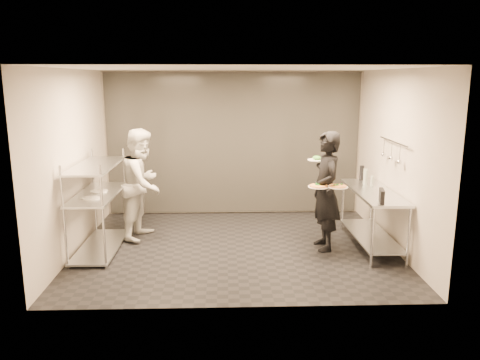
{
  "coord_description": "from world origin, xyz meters",
  "views": [
    {
      "loc": [
        -0.17,
        -7.09,
        2.66
      ],
      "look_at": [
        0.07,
        0.04,
        1.1
      ],
      "focal_mm": 35.0,
      "sensor_mm": 36.0,
      "label": 1
    }
  ],
  "objects_px": {
    "waiter": "(326,191)",
    "pos_monitor": "(382,196)",
    "chef": "(143,184)",
    "prep_counter": "(373,209)",
    "pizza_plate_near": "(318,186)",
    "pizza_plate_far": "(338,186)",
    "bottle_green": "(365,177)",
    "bottle_clear": "(372,181)",
    "salad_plate": "(317,159)",
    "pass_rack": "(98,202)",
    "bottle_dark": "(362,173)"
  },
  "relations": [
    {
      "from": "chef",
      "to": "bottle_dark",
      "type": "bearing_deg",
      "value": -72.55
    },
    {
      "from": "pos_monitor",
      "to": "salad_plate",
      "type": "bearing_deg",
      "value": 139.7
    },
    {
      "from": "waiter",
      "to": "bottle_green",
      "type": "height_order",
      "value": "waiter"
    },
    {
      "from": "pizza_plate_far",
      "to": "bottle_dark",
      "type": "xyz_separation_m",
      "value": [
        0.69,
        1.12,
        -0.02
      ]
    },
    {
      "from": "pizza_plate_far",
      "to": "bottle_green",
      "type": "xyz_separation_m",
      "value": [
        0.65,
        0.77,
        -0.02
      ]
    },
    {
      "from": "pass_rack",
      "to": "bottle_green",
      "type": "distance_m",
      "value": 4.35
    },
    {
      "from": "pizza_plate_far",
      "to": "prep_counter",
      "type": "bearing_deg",
      "value": 26.03
    },
    {
      "from": "prep_counter",
      "to": "pizza_plate_far",
      "type": "relative_size",
      "value": 6.02
    },
    {
      "from": "chef",
      "to": "waiter",
      "type": "bearing_deg",
      "value": -88.29
    },
    {
      "from": "pizza_plate_near",
      "to": "bottle_green",
      "type": "bearing_deg",
      "value": 36.91
    },
    {
      "from": "pizza_plate_near",
      "to": "bottle_green",
      "type": "xyz_separation_m",
      "value": [
        0.93,
        0.7,
        -0.01
      ]
    },
    {
      "from": "pass_rack",
      "to": "pizza_plate_far",
      "type": "distance_m",
      "value": 3.7
    },
    {
      "from": "chef",
      "to": "pizza_plate_near",
      "type": "distance_m",
      "value": 2.92
    },
    {
      "from": "salad_plate",
      "to": "bottle_clear",
      "type": "relative_size",
      "value": 1.66
    },
    {
      "from": "bottle_dark",
      "to": "chef",
      "type": "bearing_deg",
      "value": -176.94
    },
    {
      "from": "pass_rack",
      "to": "bottle_clear",
      "type": "distance_m",
      "value": 4.41
    },
    {
      "from": "pos_monitor",
      "to": "pizza_plate_near",
      "type": "bearing_deg",
      "value": 162.79
    },
    {
      "from": "chef",
      "to": "salad_plate",
      "type": "relative_size",
      "value": 6.28
    },
    {
      "from": "pass_rack",
      "to": "prep_counter",
      "type": "xyz_separation_m",
      "value": [
        4.33,
        0.0,
        -0.14
      ]
    },
    {
      "from": "prep_counter",
      "to": "bottle_clear",
      "type": "distance_m",
      "value": 0.49
    },
    {
      "from": "chef",
      "to": "pizza_plate_far",
      "type": "bearing_deg",
      "value": -92.2
    },
    {
      "from": "chef",
      "to": "pos_monitor",
      "type": "relative_size",
      "value": 6.84
    },
    {
      "from": "chef",
      "to": "pos_monitor",
      "type": "xyz_separation_m",
      "value": [
        3.61,
        -1.32,
        0.09
      ]
    },
    {
      "from": "waiter",
      "to": "pos_monitor",
      "type": "xyz_separation_m",
      "value": [
        0.66,
        -0.65,
        0.08
      ]
    },
    {
      "from": "waiter",
      "to": "prep_counter",
      "type": "bearing_deg",
      "value": 89.41
    },
    {
      "from": "salad_plate",
      "to": "bottle_green",
      "type": "relative_size",
      "value": 1.12
    },
    {
      "from": "waiter",
      "to": "bottle_clear",
      "type": "relative_size",
      "value": 10.52
    },
    {
      "from": "prep_counter",
      "to": "salad_plate",
      "type": "bearing_deg",
      "value": 162.44
    },
    {
      "from": "bottle_green",
      "to": "bottle_dark",
      "type": "relative_size",
      "value": 1.04
    },
    {
      "from": "bottle_dark",
      "to": "pass_rack",
      "type": "bearing_deg",
      "value": -169.62
    },
    {
      "from": "pass_rack",
      "to": "waiter",
      "type": "relative_size",
      "value": 0.86
    },
    {
      "from": "waiter",
      "to": "bottle_dark",
      "type": "relative_size",
      "value": 7.4
    },
    {
      "from": "bottle_clear",
      "to": "bottle_dark",
      "type": "height_order",
      "value": "bottle_dark"
    },
    {
      "from": "waiter",
      "to": "bottle_green",
      "type": "relative_size",
      "value": 7.12
    },
    {
      "from": "prep_counter",
      "to": "pizza_plate_near",
      "type": "height_order",
      "value": "pizza_plate_near"
    },
    {
      "from": "chef",
      "to": "pizza_plate_far",
      "type": "height_order",
      "value": "chef"
    },
    {
      "from": "pizza_plate_far",
      "to": "chef",
      "type": "bearing_deg",
      "value": 163.42
    },
    {
      "from": "bottle_clear",
      "to": "chef",
      "type": "bearing_deg",
      "value": 175.54
    },
    {
      "from": "prep_counter",
      "to": "pizza_plate_near",
      "type": "bearing_deg",
      "value": -164.96
    },
    {
      "from": "pizza_plate_far",
      "to": "bottle_clear",
      "type": "xyz_separation_m",
      "value": [
        0.72,
        0.62,
        -0.06
      ]
    },
    {
      "from": "waiter",
      "to": "pos_monitor",
      "type": "height_order",
      "value": "waiter"
    },
    {
      "from": "pass_rack",
      "to": "pos_monitor",
      "type": "xyz_separation_m",
      "value": [
        4.21,
        -0.72,
        0.25
      ]
    },
    {
      "from": "pizza_plate_far",
      "to": "bottle_dark",
      "type": "relative_size",
      "value": 1.18
    },
    {
      "from": "chef",
      "to": "bottle_dark",
      "type": "relative_size",
      "value": 7.33
    },
    {
      "from": "pos_monitor",
      "to": "bottle_dark",
      "type": "height_order",
      "value": "bottle_dark"
    },
    {
      "from": "pass_rack",
      "to": "pos_monitor",
      "type": "bearing_deg",
      "value": -9.67
    },
    {
      "from": "pizza_plate_near",
      "to": "bottle_dark",
      "type": "height_order",
      "value": "bottle_dark"
    },
    {
      "from": "pizza_plate_far",
      "to": "bottle_dark",
      "type": "height_order",
      "value": "bottle_dark"
    },
    {
      "from": "pass_rack",
      "to": "pizza_plate_near",
      "type": "relative_size",
      "value": 5.01
    },
    {
      "from": "prep_counter",
      "to": "bottle_clear",
      "type": "xyz_separation_m",
      "value": [
        0.06,
        0.3,
        0.38
      ]
    }
  ]
}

